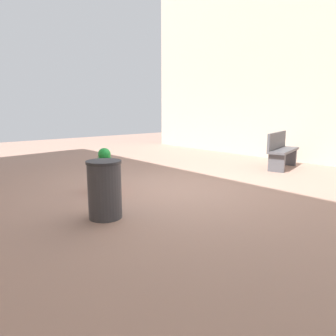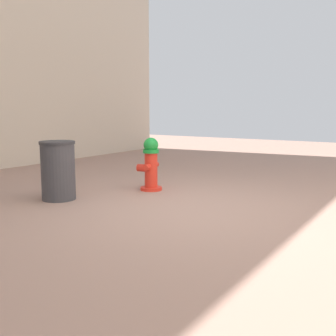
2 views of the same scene
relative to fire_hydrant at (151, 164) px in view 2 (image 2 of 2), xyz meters
The scene contains 3 objects.
ground_plane 1.33m from the fire_hydrant, 144.31° to the left, with size 23.40×23.40×0.00m, color #9E7A6B.
fire_hydrant is the anchor object (origin of this frame).
trash_bin 1.46m from the fire_hydrant, 60.42° to the left, with size 0.50×0.50×0.84m.
Camera 2 is at (-2.72, 4.56, 1.31)m, focal length 44.17 mm.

